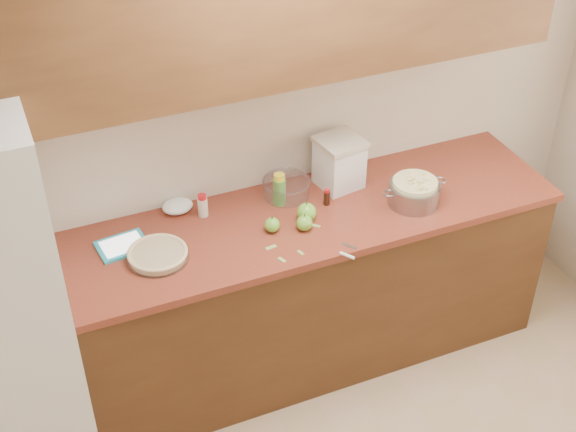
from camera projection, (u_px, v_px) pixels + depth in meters
name	position (u px, v px, depth m)	size (l,w,h in m)	color
room_shell	(479.00, 382.00, 2.47)	(3.60, 3.60, 3.60)	tan
counter_run	(292.00, 291.00, 4.06)	(2.64, 0.68, 0.92)	#4C2D15
pie	(158.00, 255.00, 3.54)	(0.28, 0.28, 0.04)	silver
colander	(414.00, 192.00, 3.86)	(0.34, 0.25, 0.13)	gray
flour_canister	(339.00, 162.00, 3.94)	(0.24, 0.24, 0.26)	white
tablet	(122.00, 246.00, 3.61)	(0.24, 0.19, 0.02)	#27A1BB
paring_knife	(348.00, 254.00, 3.57)	(0.10, 0.14, 0.01)	gray
lemon_bottle	(279.00, 189.00, 3.85)	(0.06, 0.06, 0.17)	#4C8C38
cinnamon_shaker	(203.00, 206.00, 3.78)	(0.05, 0.05, 0.12)	beige
vanilla_bottle	(327.00, 197.00, 3.86)	(0.03, 0.03, 0.09)	black
mixing_bowl	(286.00, 187.00, 3.92)	(0.24, 0.24, 0.09)	silver
paper_towel	(177.00, 206.00, 3.82)	(0.15, 0.12, 0.06)	white
apple_left	(272.00, 225.00, 3.69)	(0.07, 0.07, 0.08)	#66AC2F
apple_center	(307.00, 212.00, 3.75)	(0.09, 0.09, 0.10)	#66AC2F
apple_front	(304.00, 223.00, 3.70)	(0.08, 0.08, 0.09)	#66AC2F
peel_a	(282.00, 260.00, 3.54)	(0.04, 0.02, 0.00)	#8CAC53
peel_b	(301.00, 253.00, 3.58)	(0.04, 0.02, 0.00)	#8CAC53
peel_c	(316.00, 226.00, 3.74)	(0.04, 0.02, 0.00)	#8CAC53
peel_d	(271.00, 247.00, 3.61)	(0.05, 0.02, 0.00)	#8CAC53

